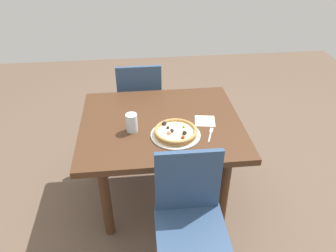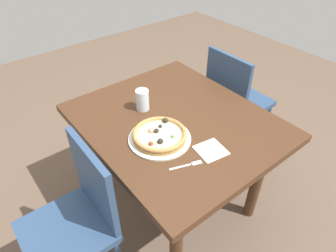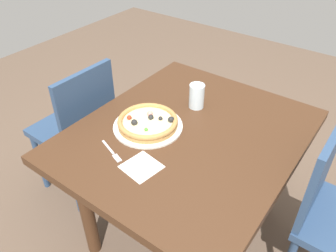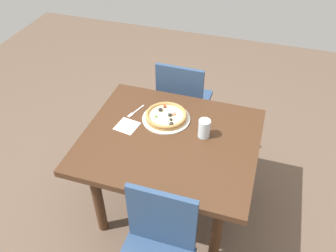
% 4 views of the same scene
% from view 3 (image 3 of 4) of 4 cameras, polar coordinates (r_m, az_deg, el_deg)
% --- Properties ---
extents(ground_plane, '(6.00, 6.00, 0.00)m').
position_cam_3_polar(ground_plane, '(2.09, 2.74, -16.88)').
color(ground_plane, brown).
extents(dining_table, '(1.13, 0.97, 0.72)m').
position_cam_3_polar(dining_table, '(1.63, 3.37, -3.78)').
color(dining_table, '#472B19').
rests_on(dining_table, ground).
extents(chair_near, '(0.41, 0.41, 0.90)m').
position_cam_3_polar(chair_near, '(2.03, -15.06, -0.19)').
color(chair_near, navy).
rests_on(chair_near, ground).
extents(plate, '(0.33, 0.33, 0.01)m').
position_cam_3_polar(plate, '(1.59, -3.44, -0.02)').
color(plate, silver).
rests_on(plate, dining_table).
extents(pizza, '(0.29, 0.29, 0.05)m').
position_cam_3_polar(pizza, '(1.58, -3.46, 0.73)').
color(pizza, '#B78447').
rests_on(pizza, plate).
extents(fork, '(0.07, 0.16, 0.00)m').
position_cam_3_polar(fork, '(1.47, -9.45, -4.49)').
color(fork, silver).
rests_on(fork, dining_table).
extents(drinking_glass, '(0.08, 0.08, 0.13)m').
position_cam_3_polar(drinking_glass, '(1.71, 4.91, 5.12)').
color(drinking_glass, silver).
rests_on(drinking_glass, dining_table).
extents(napkin, '(0.16, 0.16, 0.00)m').
position_cam_3_polar(napkin, '(1.39, -4.55, -6.95)').
color(napkin, white).
rests_on(napkin, dining_table).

